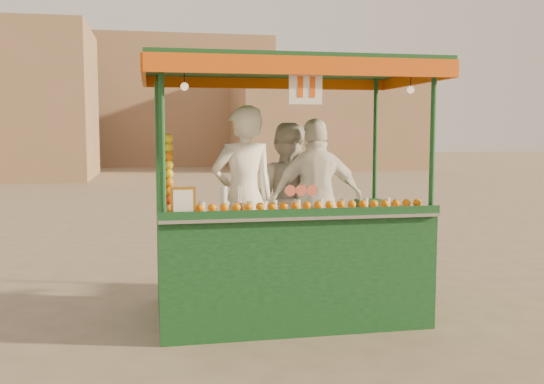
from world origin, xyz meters
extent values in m
plane|color=#6A5C4C|center=(0.00, 0.00, 0.00)|extent=(90.00, 90.00, 0.00)
cube|color=#996F57|center=(7.00, 24.00, 2.50)|extent=(9.00, 6.00, 5.00)
cube|color=#996F57|center=(-2.00, 30.00, 3.50)|extent=(14.00, 7.00, 7.00)
cube|color=#0E3618|center=(-0.35, -0.13, 0.15)|extent=(2.59, 1.60, 0.30)
cylinder|color=black|center=(-1.25, -0.13, 0.18)|extent=(0.36, 0.10, 0.36)
cylinder|color=black|center=(0.55, -0.13, 0.18)|extent=(0.36, 0.10, 0.36)
cube|color=#0E3618|center=(-0.35, -0.78, 0.70)|extent=(2.59, 0.30, 0.80)
cube|color=#0E3618|center=(-1.50, -0.03, 0.70)|extent=(0.30, 1.30, 0.80)
cube|color=#0E3618|center=(0.80, -0.03, 0.70)|extent=(0.30, 1.30, 0.80)
cube|color=#B2B2B7|center=(-0.35, -0.75, 1.11)|extent=(2.59, 0.46, 0.03)
cylinder|color=#0E3618|center=(-1.60, -0.88, 1.80)|extent=(0.05, 0.05, 1.40)
cylinder|color=#0E3618|center=(0.90, -0.88, 1.80)|extent=(0.05, 0.05, 1.40)
cylinder|color=#0E3618|center=(-1.60, 0.62, 1.80)|extent=(0.05, 0.05, 1.40)
cylinder|color=#0E3618|center=(0.90, 0.62, 1.80)|extent=(0.05, 0.05, 1.40)
cube|color=#0E3618|center=(-0.35, -0.13, 2.53)|extent=(2.79, 1.80, 0.08)
cube|color=#D7500B|center=(-0.35, -1.03, 2.45)|extent=(2.79, 0.04, 0.16)
cube|color=#D7500B|center=(-0.35, 0.77, 2.45)|extent=(2.79, 0.04, 0.16)
cube|color=#D7500B|center=(-1.75, -0.13, 2.45)|extent=(0.04, 1.80, 0.16)
cube|color=#D7500B|center=(1.05, -0.13, 2.45)|extent=(0.04, 1.80, 0.16)
cylinder|color=#DB5842|center=(-0.37, -0.88, 1.36)|extent=(0.10, 0.02, 0.10)
cube|color=#B87822|center=(-1.43, -0.88, 1.27)|extent=(0.22, 0.02, 0.28)
cube|color=white|center=(-0.35, -0.95, 2.27)|extent=(0.30, 0.01, 0.30)
sphere|color=#FFE5B2|center=(-1.40, -0.81, 2.27)|extent=(0.07, 0.07, 0.07)
sphere|color=#FFE5B2|center=(0.70, -0.81, 2.27)|extent=(0.07, 0.07, 0.07)
imported|color=white|center=(-0.79, -0.18, 1.22)|extent=(0.76, 0.59, 1.84)
imported|color=silver|center=(-0.25, 0.30, 1.14)|extent=(1.03, 0.97, 1.68)
imported|color=white|center=(0.01, -0.02, 1.16)|extent=(1.02, 0.45, 1.72)
camera|label=1|loc=(-1.70, -6.22, 1.89)|focal=40.41mm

